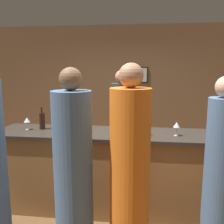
# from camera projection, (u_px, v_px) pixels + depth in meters

# --- Properties ---
(ground_plane) EXTENTS (14.00, 14.00, 0.00)m
(ground_plane) POSITION_uv_depth(u_px,v_px,m) (108.00, 208.00, 3.43)
(ground_plane) COLOR brown
(back_wall) EXTENTS (8.00, 0.08, 2.80)m
(back_wall) POSITION_uv_depth(u_px,v_px,m) (123.00, 91.00, 5.50)
(back_wall) COLOR brown
(back_wall) RESTS_ON ground_plane
(bar_counter) EXTENTS (2.95, 0.69, 1.08)m
(bar_counter) POSITION_uv_depth(u_px,v_px,m) (108.00, 171.00, 3.33)
(bar_counter) COLOR #996638
(bar_counter) RESTS_ON ground_plane
(bartender) EXTENTS (0.33, 0.33, 1.87)m
(bartender) POSITION_uv_depth(u_px,v_px,m) (121.00, 133.00, 3.99)
(bartender) COLOR #2D2D33
(bartender) RESTS_ON ground_plane
(guest_1) EXTENTS (0.38, 0.38, 1.91)m
(guest_1) POSITION_uv_depth(u_px,v_px,m) (73.00, 172.00, 2.46)
(guest_1) COLOR #4C6B93
(guest_1) RESTS_ON ground_plane
(guest_2) EXTENTS (0.29, 0.29, 1.84)m
(guest_2) POSITION_uv_depth(u_px,v_px,m) (219.00, 179.00, 2.36)
(guest_2) COLOR #4C6B93
(guest_2) RESTS_ON ground_plane
(guest_3) EXTENTS (0.39, 0.39, 1.95)m
(guest_3) POSITION_uv_depth(u_px,v_px,m) (130.00, 172.00, 2.43)
(guest_3) COLOR orange
(guest_3) RESTS_ON ground_plane
(wine_bottle_0) EXTENTS (0.08, 0.08, 0.30)m
(wine_bottle_0) POSITION_uv_depth(u_px,v_px,m) (42.00, 121.00, 3.39)
(wine_bottle_0) COLOR black
(wine_bottle_0) RESTS_ON bar_counter
(wine_glass_0) EXTENTS (0.06, 0.06, 0.17)m
(wine_glass_0) POSITION_uv_depth(u_px,v_px,m) (147.00, 125.00, 3.06)
(wine_glass_0) COLOR silver
(wine_glass_0) RESTS_ON bar_counter
(wine_glass_1) EXTENTS (0.07, 0.07, 0.16)m
(wine_glass_1) POSITION_uv_depth(u_px,v_px,m) (124.00, 123.00, 3.21)
(wine_glass_1) COLOR silver
(wine_glass_1) RESTS_ON bar_counter
(wine_glass_2) EXTENTS (0.08, 0.08, 0.17)m
(wine_glass_2) POSITION_uv_depth(u_px,v_px,m) (177.00, 125.00, 3.05)
(wine_glass_2) COLOR silver
(wine_glass_2) RESTS_ON bar_counter
(wine_glass_3) EXTENTS (0.08, 0.08, 0.17)m
(wine_glass_3) POSITION_uv_depth(u_px,v_px,m) (27.00, 120.00, 3.35)
(wine_glass_3) COLOR silver
(wine_glass_3) RESTS_ON bar_counter
(wine_glass_4) EXTENTS (0.06, 0.06, 0.15)m
(wine_glass_4) POSITION_uv_depth(u_px,v_px,m) (86.00, 126.00, 3.09)
(wine_glass_4) COLOR silver
(wine_glass_4) RESTS_ON bar_counter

